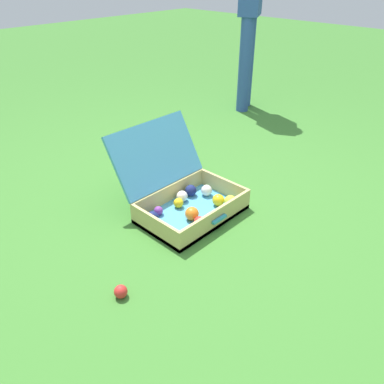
{
  "coord_description": "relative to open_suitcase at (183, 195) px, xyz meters",
  "views": [
    {
      "loc": [
        -1.47,
        -1.35,
        1.33
      ],
      "look_at": [
        -0.08,
        -0.02,
        0.16
      ],
      "focal_mm": 36.15,
      "sensor_mm": 36.0,
      "label": 1
    }
  ],
  "objects": [
    {
      "name": "bystander_person",
      "position": [
        1.79,
        0.9,
        0.87
      ],
      "size": [
        0.37,
        0.31,
        1.7
      ],
      "color": "#2D4C93",
      "rests_on": "ground"
    },
    {
      "name": "stray_ball_on_grass",
      "position": [
        -0.71,
        -0.3,
        -0.08
      ],
      "size": [
        0.06,
        0.06,
        0.06
      ],
      "primitive_type": "sphere",
      "color": "red",
      "rests_on": "ground"
    },
    {
      "name": "ground_plane",
      "position": [
        0.07,
        -0.06,
        -0.11
      ],
      "size": [
        16.0,
        16.0,
        0.0
      ],
      "primitive_type": "plane",
      "color": "#3D7A2D"
    },
    {
      "name": "open_suitcase",
      "position": [
        0.0,
        0.0,
        0.0
      ],
      "size": [
        0.61,
        0.64,
        0.49
      ],
      "color": "#4799C6",
      "rests_on": "ground"
    }
  ]
}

